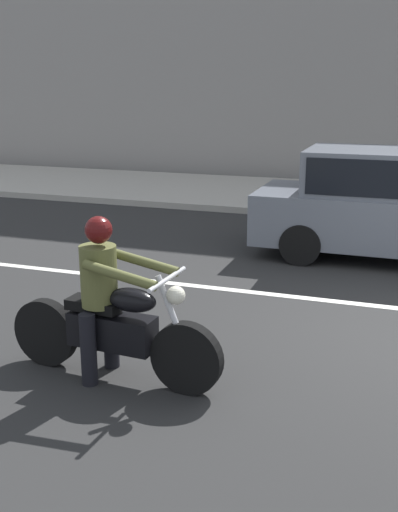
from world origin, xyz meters
TOP-DOWN VIEW (x-y plane):
  - motorcycle_with_rider_olive at (-2.84, -1.93)m, footprint 2.20×0.70m
  - parked_sedan_slate_gray at (-0.55, 3.22)m, footprint 4.37×1.82m

SIDE VIEW (x-z plane):
  - motorcycle_with_rider_olive at x=-2.84m, z-range -0.14..1.42m
  - parked_sedan_slate_gray at x=-0.55m, z-range 0.02..1.74m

